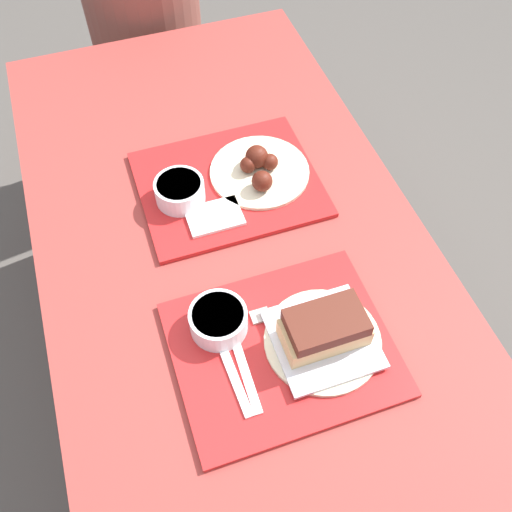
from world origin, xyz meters
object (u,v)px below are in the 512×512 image
object	(u,v)px
bowl_coleslaw_near	(218,320)
bowl_coleslaw_far	(180,190)
brisket_sandwich_plate	(324,333)
wings_plate_far	(259,169)
tray_near	(283,349)
tray_far	(229,184)

from	to	relation	value
bowl_coleslaw_near	bowl_coleslaw_far	size ratio (longest dim) A/B	1.00
brisket_sandwich_plate	wings_plate_far	world-z (taller)	brisket_sandwich_plate
bowl_coleslaw_far	tray_near	bearing A→B (deg)	-78.21
tray_far	brisket_sandwich_plate	xyz separation A→B (m)	(0.05, -0.43, 0.04)
brisket_sandwich_plate	wings_plate_far	size ratio (longest dim) A/B	0.96
bowl_coleslaw_far	wings_plate_far	world-z (taller)	wings_plate_far
brisket_sandwich_plate	bowl_coleslaw_near	bearing A→B (deg)	152.00
bowl_coleslaw_near	wings_plate_far	size ratio (longest dim) A/B	0.48
brisket_sandwich_plate	bowl_coleslaw_far	bearing A→B (deg)	110.61
bowl_coleslaw_near	bowl_coleslaw_far	world-z (taller)	same
brisket_sandwich_plate	bowl_coleslaw_far	world-z (taller)	brisket_sandwich_plate
wings_plate_far	tray_near	bearing A→B (deg)	-103.49
tray_near	bowl_coleslaw_near	size ratio (longest dim) A/B	3.66
tray_far	bowl_coleslaw_near	size ratio (longest dim) A/B	3.66
brisket_sandwich_plate	tray_near	bearing A→B (deg)	170.17
tray_near	bowl_coleslaw_near	xyz separation A→B (m)	(-0.10, 0.08, 0.03)
bowl_coleslaw_near	brisket_sandwich_plate	world-z (taller)	brisket_sandwich_plate
brisket_sandwich_plate	wings_plate_far	distance (m)	0.44
tray_far	bowl_coleslaw_far	bearing A→B (deg)	-173.61
tray_near	tray_far	size ratio (longest dim) A/B	1.00
tray_near	bowl_coleslaw_near	world-z (taller)	bowl_coleslaw_near
tray_near	bowl_coleslaw_far	bearing A→B (deg)	101.79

